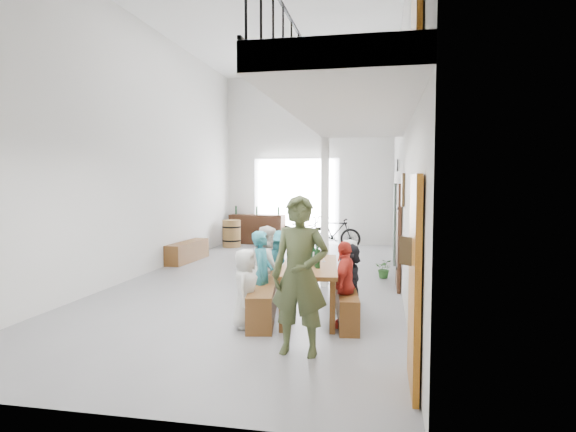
% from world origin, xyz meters
% --- Properties ---
extents(floor, '(12.00, 12.00, 0.00)m').
position_xyz_m(floor, '(0.00, 0.00, 0.00)').
color(floor, slate).
rests_on(floor, ground).
extents(room_walls, '(12.00, 12.00, 12.00)m').
position_xyz_m(room_walls, '(0.00, 0.00, 3.55)').
color(room_walls, silver).
rests_on(room_walls, ground).
extents(gateway_portal, '(2.80, 0.08, 2.80)m').
position_xyz_m(gateway_portal, '(-0.40, 5.94, 1.40)').
color(gateway_portal, white).
rests_on(gateway_portal, ground).
extents(right_wall_decor, '(0.07, 8.28, 5.07)m').
position_xyz_m(right_wall_decor, '(2.70, -1.87, 1.74)').
color(right_wall_decor, '#AB6213').
rests_on(right_wall_decor, ground).
extents(balcony, '(1.52, 5.62, 4.00)m').
position_xyz_m(balcony, '(1.98, -3.13, 2.96)').
color(balcony, silver).
rests_on(balcony, ground).
extents(tasting_table, '(1.02, 2.06, 0.79)m').
position_xyz_m(tasting_table, '(1.32, -2.56, 0.71)').
color(tasting_table, brown).
rests_on(tasting_table, ground).
extents(bench_inner, '(0.73, 2.23, 0.51)m').
position_xyz_m(bench_inner, '(0.62, -2.60, 0.25)').
color(bench_inner, brown).
rests_on(bench_inner, ground).
extents(bench_wall, '(0.52, 2.09, 0.48)m').
position_xyz_m(bench_wall, '(1.87, -2.50, 0.24)').
color(bench_wall, brown).
rests_on(bench_wall, ground).
extents(tableware, '(0.37, 1.02, 0.35)m').
position_xyz_m(tableware, '(1.39, -2.56, 0.94)').
color(tableware, black).
rests_on(tableware, tasting_table).
extents(side_bench, '(0.49, 1.81, 0.50)m').
position_xyz_m(side_bench, '(-2.50, 1.84, 0.25)').
color(side_bench, brown).
rests_on(side_bench, ground).
extents(oak_barrel, '(0.58, 0.58, 0.85)m').
position_xyz_m(oak_barrel, '(-2.23, 4.66, 0.42)').
color(oak_barrel, brown).
rests_on(oak_barrel, ground).
extents(serving_counter, '(1.85, 0.66, 0.96)m').
position_xyz_m(serving_counter, '(-1.66, 5.65, 0.48)').
color(serving_counter, '#3B1F11').
rests_on(serving_counter, ground).
extents(counter_bottles, '(1.56, 0.28, 0.28)m').
position_xyz_m(counter_bottles, '(-1.66, 5.64, 1.10)').
color(counter_bottles, black).
rests_on(counter_bottles, serving_counter).
extents(guest_left_a, '(0.37, 0.55, 1.11)m').
position_xyz_m(guest_left_a, '(0.53, -3.33, 0.55)').
color(guest_left_a, silver).
rests_on(guest_left_a, ground).
extents(guest_left_b, '(0.34, 0.49, 1.30)m').
position_xyz_m(guest_left_b, '(0.62, -2.73, 0.65)').
color(guest_left_b, teal).
rests_on(guest_left_b, ground).
extents(guest_left_c, '(0.66, 0.76, 1.33)m').
position_xyz_m(guest_left_c, '(0.59, -2.25, 0.67)').
color(guest_left_c, silver).
rests_on(guest_left_c, ground).
extents(guest_left_d, '(0.72, 0.88, 1.19)m').
position_xyz_m(guest_left_d, '(0.61, -1.59, 0.59)').
color(guest_left_d, teal).
rests_on(guest_left_d, ground).
extents(guest_right_a, '(0.39, 0.74, 1.21)m').
position_xyz_m(guest_right_a, '(1.88, -3.02, 0.61)').
color(guest_right_a, red).
rests_on(guest_right_a, ground).
extents(guest_right_b, '(0.59, 1.08, 1.12)m').
position_xyz_m(guest_right_b, '(1.92, -2.55, 0.56)').
color(guest_right_b, black).
rests_on(guest_right_b, ground).
extents(guest_right_c, '(0.53, 0.62, 1.09)m').
position_xyz_m(guest_right_c, '(1.86, -1.77, 0.54)').
color(guest_right_c, silver).
rests_on(guest_right_c, ground).
extents(host_standing, '(0.72, 0.51, 1.87)m').
position_xyz_m(host_standing, '(1.45, -4.20, 0.94)').
color(host_standing, '#414B2A').
rests_on(host_standing, ground).
extents(potted_plant, '(0.40, 0.36, 0.41)m').
position_xyz_m(potted_plant, '(2.45, 0.59, 0.20)').
color(potted_plant, '#1A471A').
rests_on(potted_plant, ground).
extents(bicycle_near, '(1.91, 1.09, 0.95)m').
position_xyz_m(bicycle_near, '(-0.11, 5.60, 0.47)').
color(bicycle_near, black).
rests_on(bicycle_near, ground).
extents(bicycle_far, '(1.63, 0.49, 0.97)m').
position_xyz_m(bicycle_far, '(0.96, 4.93, 0.49)').
color(bicycle_far, black).
rests_on(bicycle_far, ground).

